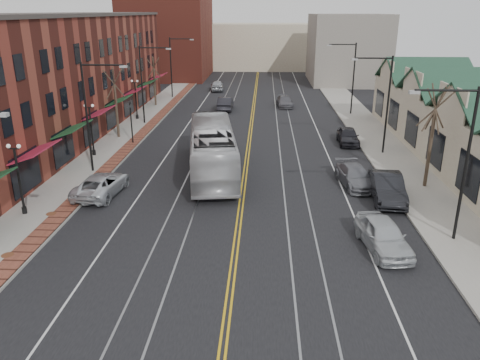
# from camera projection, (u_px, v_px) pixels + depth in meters

# --- Properties ---
(ground) EXTENTS (160.00, 160.00, 0.00)m
(ground) POSITION_uv_depth(u_px,v_px,m) (229.00, 300.00, 19.77)
(ground) COLOR black
(ground) RESTS_ON ground
(sidewalk_left) EXTENTS (4.00, 120.00, 0.15)m
(sidewalk_left) POSITION_uv_depth(u_px,v_px,m) (104.00, 156.00, 39.10)
(sidewalk_left) COLOR gray
(sidewalk_left) RESTS_ON ground
(sidewalk_right) EXTENTS (4.00, 120.00, 0.15)m
(sidewalk_right) POSITION_uv_depth(u_px,v_px,m) (394.00, 160.00, 37.93)
(sidewalk_right) COLOR gray
(sidewalk_right) RESTS_ON ground
(building_left) EXTENTS (10.00, 50.00, 11.00)m
(building_left) POSITION_uv_depth(u_px,v_px,m) (49.00, 78.00, 44.16)
(building_left) COLOR maroon
(building_left) RESTS_ON ground
(building_right) EXTENTS (8.00, 36.00, 4.60)m
(building_right) POSITION_uv_depth(u_px,v_px,m) (475.00, 135.00, 36.88)
(building_right) COLOR tan
(building_right) RESTS_ON ground
(backdrop_left) EXTENTS (14.00, 18.00, 14.00)m
(backdrop_left) POSITION_uv_depth(u_px,v_px,m) (169.00, 37.00, 83.86)
(backdrop_left) COLOR maroon
(backdrop_left) RESTS_ON ground
(backdrop_mid) EXTENTS (22.00, 14.00, 9.00)m
(backdrop_mid) POSITION_uv_depth(u_px,v_px,m) (259.00, 46.00, 98.02)
(backdrop_mid) COLOR tan
(backdrop_mid) RESTS_ON ground
(backdrop_right) EXTENTS (12.00, 16.00, 11.00)m
(backdrop_right) POSITION_uv_depth(u_px,v_px,m) (347.00, 49.00, 78.17)
(backdrop_right) COLOR slate
(backdrop_right) RESTS_ON ground
(streetlight_l_1) EXTENTS (3.33, 0.25, 8.00)m
(streetlight_l_1) POSITION_uv_depth(u_px,v_px,m) (92.00, 106.00, 33.61)
(streetlight_l_1) COLOR black
(streetlight_l_1) RESTS_ON sidewalk_left
(streetlight_l_2) EXTENTS (3.33, 0.25, 8.00)m
(streetlight_l_2) POSITION_uv_depth(u_px,v_px,m) (146.00, 77.00, 48.63)
(streetlight_l_2) COLOR black
(streetlight_l_2) RESTS_ON sidewalk_left
(streetlight_l_3) EXTENTS (3.33, 0.25, 8.00)m
(streetlight_l_3) POSITION_uv_depth(u_px,v_px,m) (174.00, 61.00, 63.64)
(streetlight_l_3) COLOR black
(streetlight_l_3) RESTS_ON sidewalk_left
(streetlight_r_0) EXTENTS (3.33, 0.25, 8.00)m
(streetlight_r_0) POSITION_uv_depth(u_px,v_px,m) (459.00, 150.00, 23.14)
(streetlight_r_0) COLOR black
(streetlight_r_0) RESTS_ON sidewalk_right
(streetlight_r_1) EXTENTS (3.33, 0.25, 8.00)m
(streetlight_r_1) POSITION_uv_depth(u_px,v_px,m) (383.00, 95.00, 38.16)
(streetlight_r_1) COLOR black
(streetlight_r_1) RESTS_ON sidewalk_right
(streetlight_r_2) EXTENTS (3.33, 0.25, 8.00)m
(streetlight_r_2) POSITION_uv_depth(u_px,v_px,m) (350.00, 71.00, 53.18)
(streetlight_r_2) COLOR black
(streetlight_r_2) RESTS_ON sidewalk_right
(lamppost_l_1) EXTENTS (0.84, 0.28, 4.27)m
(lamppost_l_1) POSITION_uv_depth(u_px,v_px,m) (19.00, 181.00, 27.15)
(lamppost_l_1) COLOR black
(lamppost_l_1) RESTS_ON sidewalk_left
(lamppost_l_2) EXTENTS (0.84, 0.28, 4.27)m
(lamppost_l_2) POSITION_uv_depth(u_px,v_px,m) (92.00, 131.00, 38.41)
(lamppost_l_2) COLOR black
(lamppost_l_2) RESTS_ON sidewalk_left
(lamppost_l_3) EXTENTS (0.84, 0.28, 4.27)m
(lamppost_l_3) POSITION_uv_depth(u_px,v_px,m) (136.00, 100.00, 51.55)
(lamppost_l_3) COLOR black
(lamppost_l_3) RESTS_ON sidewalk_left
(tree_left_near) EXTENTS (1.78, 1.37, 6.48)m
(tree_left_near) POSITION_uv_depth(u_px,v_px,m) (116.00, 102.00, 43.58)
(tree_left_near) COLOR #382B21
(tree_left_near) RESTS_ON sidewalk_left
(tree_left_far) EXTENTS (1.66, 1.28, 6.02)m
(tree_left_far) POSITION_uv_depth(u_px,v_px,m) (154.00, 80.00, 58.68)
(tree_left_far) COLOR #382B21
(tree_left_far) RESTS_ON sidewalk_left
(tree_right_mid) EXTENTS (1.90, 1.46, 6.93)m
(tree_right_mid) POSITION_uv_depth(u_px,v_px,m) (432.00, 135.00, 31.02)
(tree_right_mid) COLOR #382B21
(tree_right_mid) RESTS_ON sidewalk_right
(manhole_mid) EXTENTS (0.60, 0.60, 0.02)m
(manhole_mid) POSITION_uv_depth(u_px,v_px,m) (8.00, 255.00, 23.08)
(manhole_mid) COLOR #592D19
(manhole_mid) RESTS_ON sidewalk_left
(manhole_far) EXTENTS (0.60, 0.60, 0.02)m
(manhole_far) POSITION_uv_depth(u_px,v_px,m) (51.00, 214.00, 27.77)
(manhole_far) COLOR #592D19
(manhole_far) RESTS_ON sidewalk_left
(traffic_signal) EXTENTS (0.18, 0.15, 3.80)m
(traffic_signal) POSITION_uv_depth(u_px,v_px,m) (131.00, 119.00, 42.01)
(traffic_signal) COLOR black
(traffic_signal) RESTS_ON sidewalk_left
(transit_bus) EXTENTS (4.88, 13.51, 3.68)m
(transit_bus) POSITION_uv_depth(u_px,v_px,m) (212.00, 149.00, 34.69)
(transit_bus) COLOR silver
(transit_bus) RESTS_ON ground
(parked_suv) EXTENTS (2.85, 5.39, 1.44)m
(parked_suv) POSITION_uv_depth(u_px,v_px,m) (101.00, 184.00, 30.82)
(parked_suv) COLOR silver
(parked_suv) RESTS_ON ground
(parked_car_a) EXTENTS (2.49, 4.88, 1.59)m
(parked_car_a) POSITION_uv_depth(u_px,v_px,m) (383.00, 235.00, 23.71)
(parked_car_a) COLOR silver
(parked_car_a) RESTS_ON ground
(parked_car_b) EXTENTS (2.20, 5.32, 1.71)m
(parked_car_b) POSITION_uv_depth(u_px,v_px,m) (387.00, 187.00, 29.92)
(parked_car_b) COLOR black
(parked_car_b) RESTS_ON ground
(parked_car_c) EXTENTS (2.58, 5.00, 1.39)m
(parked_car_c) POSITION_uv_depth(u_px,v_px,m) (355.00, 176.00, 32.47)
(parked_car_c) COLOR slate
(parked_car_c) RESTS_ON ground
(parked_car_d) EXTENTS (1.87, 4.42, 1.49)m
(parked_car_d) POSITION_uv_depth(u_px,v_px,m) (348.00, 136.00, 42.62)
(parked_car_d) COLOR black
(parked_car_d) RESTS_ON ground
(distant_car_left) EXTENTS (1.71, 4.88, 1.60)m
(distant_car_left) POSITION_uv_depth(u_px,v_px,m) (225.00, 104.00, 57.19)
(distant_car_left) COLOR black
(distant_car_left) RESTS_ON ground
(distant_car_right) EXTENTS (2.21, 4.68, 1.32)m
(distant_car_right) POSITION_uv_depth(u_px,v_px,m) (285.00, 102.00, 59.25)
(distant_car_right) COLOR #5A5A60
(distant_car_right) RESTS_ON ground
(distant_car_far) EXTENTS (2.39, 4.91, 1.61)m
(distant_car_far) POSITION_uv_depth(u_px,v_px,m) (217.00, 85.00, 71.09)
(distant_car_far) COLOR #A2A5A9
(distant_car_far) RESTS_ON ground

